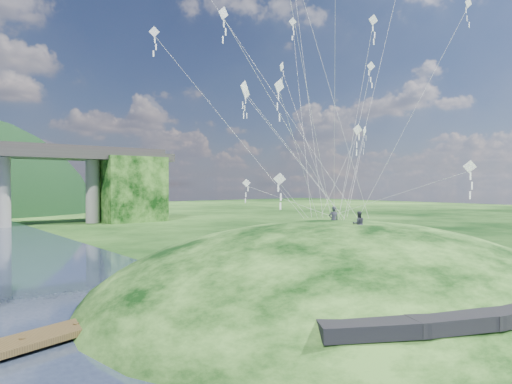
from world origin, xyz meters
TOP-DOWN VIEW (x-y plane):
  - ground at (0.00, 0.00)m, footprint 320.00×320.00m
  - grass_hill at (8.00, 2.00)m, footprint 36.00×32.00m
  - wooden_dock at (-8.77, 4.39)m, footprint 12.58×5.17m
  - kite_flyers at (8.49, 1.62)m, footprint 2.28×4.22m
  - kite_swarm at (7.92, 4.73)m, footprint 21.27×17.68m

SIDE VIEW (x-z plane):
  - grass_hill at x=8.00m, z-range -8.00..5.00m
  - ground at x=0.00m, z-range 0.00..0.00m
  - wooden_dock at x=-8.77m, z-range -0.05..0.84m
  - kite_flyers at x=8.49m, z-range 4.87..6.83m
  - kite_swarm at x=7.92m, z-range 5.58..27.09m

